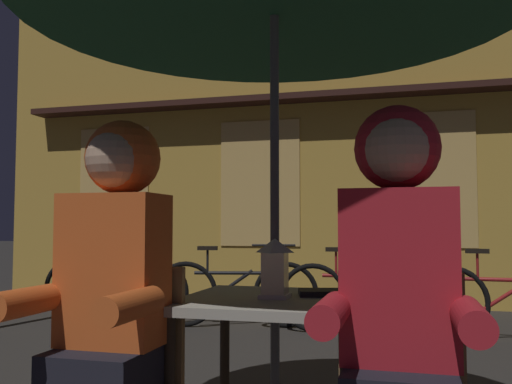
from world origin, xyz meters
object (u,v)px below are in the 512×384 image
Objects in this scene: lantern at (275,267)px; chair_left at (117,378)px; cafe_table at (275,323)px; book at (324,293)px; person_left_hooded at (110,276)px; person_right_hooded at (399,284)px; bicycle_nearest at (114,289)px; bicycle_third at (366,297)px; bicycle_second at (235,293)px.

lantern reaches higher than chair_left.
cafe_table is 3.70× the size of book.
person_left_hooded is 1.00× the size of person_right_hooded.
chair_left is (-0.49, -0.34, -0.37)m from lantern.
book is (0.18, 0.10, 0.11)m from cafe_table.
person_left_hooded is 7.00× the size of book.
bicycle_nearest is at bearing 127.89° from lantern.
chair_left is at bearing -142.45° from cafe_table.
cafe_table is 3.28m from bicycle_third.
bicycle_nearest reaches higher than book.
cafe_table is 0.53× the size of person_left_hooded.
person_left_hooded and person_right_hooded have the same top height.
bicycle_nearest reaches higher than cafe_table.
bicycle_second reaches higher than book.
cafe_table is at bearing -51.93° from bicycle_nearest.
bicycle_third is (-0.36, 3.69, -0.50)m from person_right_hooded.
cafe_table is 0.62m from chair_left.
chair_left reaches higher than book.
bicycle_third is (0.60, 3.69, -0.50)m from person_left_hooded.
lantern is 0.17× the size of person_right_hooded.
cafe_table is at bearing -70.09° from bicycle_second.
lantern is (0.01, -0.03, 0.22)m from cafe_table.
lantern is 0.63m from person_left_hooded.
person_right_hooded is 7.00× the size of book.
cafe_table is 0.44× the size of bicycle_nearest.
bicycle_third is at bearing 87.97° from lantern.
lantern is 1.16× the size of book.
person_left_hooded is 0.84× the size of bicycle_third.
person_left_hooded is at bearing -99.29° from bicycle_third.
book is at bearing -66.73° from bicycle_second.
bicycle_second is 0.99× the size of bicycle_third.
chair_left is at bearing -145.14° from lantern.
lantern reaches higher than book.
person_right_hooded is (0.47, -0.40, -0.01)m from lantern.
book is (0.06, -3.17, 0.41)m from bicycle_third.
bicycle_second is at bearing 99.14° from book.
bicycle_second is at bearing 109.91° from cafe_table.
person_right_hooded is 0.84× the size of bicycle_third.
person_right_hooded is at bearing -65.74° from bicycle_second.
chair_left is at bearing -79.07° from bicycle_second.
bicycle_third is at bearing 76.87° from book.
bicycle_nearest is at bearing 119.25° from person_left_hooded.
bicycle_second is (-1.66, 3.69, -0.50)m from person_right_hooded.
bicycle_nearest is at bearing 128.07° from cafe_table.
cafe_table is 0.23m from book.
bicycle_second is at bearing 109.86° from lantern.
cafe_table is 3.48m from bicycle_second.
chair_left reaches higher than bicycle_second.
person_left_hooded reaches higher than bicycle_nearest.
bicycle_second is 3.47m from book.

